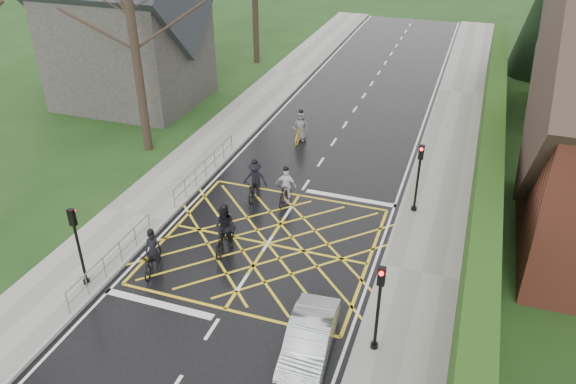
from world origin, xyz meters
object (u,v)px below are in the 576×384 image
Objects in this scene: cyclist_back at (225,233)px; cyclist_front at (285,189)px; cyclist_mid at (255,183)px; car at (309,341)px; cyclist_rear at (153,257)px; cyclist_lead at (301,130)px.

cyclist_back is 4.24m from cyclist_front.
cyclist_mid is 0.53× the size of car.
cyclist_front is at bearing 51.08° from cyclist_rear.
cyclist_front is (1.00, 4.11, -0.12)m from cyclist_back.
cyclist_rear is at bearing -137.84° from cyclist_back.
cyclist_rear is at bearing -112.01° from cyclist_mid.
cyclist_rear is 0.96× the size of cyclist_mid.
cyclist_back is 4.16m from cyclist_mid.
cyclist_back reaches higher than car.
cyclist_rear is at bearing 156.99° from car.
cyclist_front is (2.96, 6.16, 0.07)m from cyclist_rear.
cyclist_front is at bearing -9.12° from cyclist_mid.
cyclist_front is at bearing 108.86° from car.
cyclist_back is 1.17× the size of cyclist_front.
cyclist_rear is 6.97m from car.
cyclist_back is 10.47m from cyclist_lead.
cyclist_front is 0.94× the size of cyclist_lead.
cyclist_mid is (1.50, 6.18, 0.10)m from cyclist_rear.
car is (5.13, -8.35, -0.06)m from cyclist_mid.
car is (4.66, -4.22, -0.16)m from cyclist_back.
cyclist_front is 9.10m from car.
cyclist_back is 1.10× the size of cyclist_lead.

